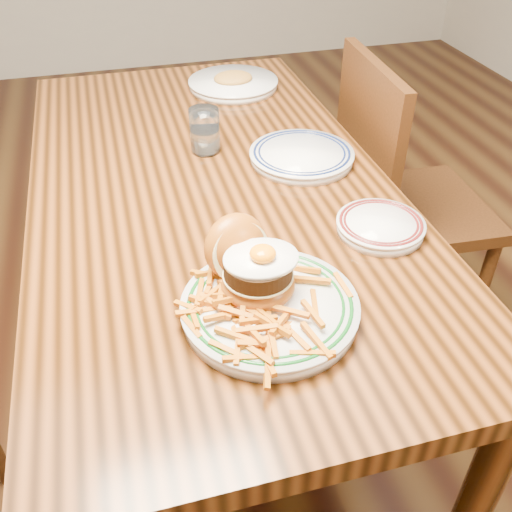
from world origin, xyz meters
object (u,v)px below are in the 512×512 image
object	(u,v)px
side_plate	(380,225)
table	(212,210)
main_plate	(264,292)
chair_right	(396,198)

from	to	relation	value
side_plate	table	bearing A→B (deg)	116.17
table	main_plate	world-z (taller)	main_plate
side_plate	chair_right	bearing A→B (deg)	37.84
main_plate	side_plate	xyz separation A→B (m)	(0.30, 0.17, -0.02)
main_plate	side_plate	world-z (taller)	main_plate
table	side_plate	world-z (taller)	side_plate
table	side_plate	xyz separation A→B (m)	(0.30, -0.31, 0.10)
main_plate	table	bearing A→B (deg)	72.94
table	chair_right	distance (m)	0.66
main_plate	side_plate	size ratio (longest dim) A/B	1.79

